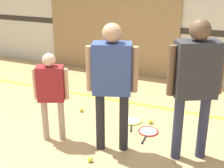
# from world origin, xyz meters

# --- Properties ---
(ground_plane) EXTENTS (16.00, 16.00, 0.00)m
(ground_plane) POSITION_xyz_m (0.00, 0.00, 0.00)
(ground_plane) COLOR tan
(wall_back) EXTENTS (16.00, 0.07, 3.20)m
(wall_back) POSITION_xyz_m (0.00, 2.98, 1.60)
(wall_back) COLOR beige
(wall_back) RESTS_ON ground_plane
(wall_panel) EXTENTS (2.93, 0.05, 1.90)m
(wall_panel) POSITION_xyz_m (-1.03, 2.92, 0.95)
(wall_panel) COLOR #93754C
(wall_panel) RESTS_ON ground_plane
(floor_stripe) EXTENTS (14.40, 0.10, 0.01)m
(floor_stripe) POSITION_xyz_m (0.00, 1.48, 0.00)
(floor_stripe) COLOR yellow
(floor_stripe) RESTS_ON ground_plane
(person_instructor) EXTENTS (0.59, 0.38, 1.62)m
(person_instructor) POSITION_xyz_m (0.22, 0.04, 1.00)
(person_instructor) COLOR #232328
(person_instructor) RESTS_ON ground_plane
(person_student_left) EXTENTS (0.43, 0.30, 1.21)m
(person_student_left) POSITION_xyz_m (-0.59, -0.06, 0.75)
(person_student_left) COLOR tan
(person_student_left) RESTS_ON ground_plane
(person_student_right) EXTENTS (0.58, 0.45, 1.70)m
(person_student_right) POSITION_xyz_m (1.15, 0.24, 1.05)
(person_student_right) COLOR #2D334C
(person_student_right) RESTS_ON ground_plane
(racket_spare_on_floor) EXTENTS (0.30, 0.51, 0.03)m
(racket_spare_on_floor) POSITION_xyz_m (0.52, 0.61, 0.01)
(racket_spare_on_floor) COLOR red
(racket_spare_on_floor) RESTS_ON ground_plane
(racket_second_spare) EXTENTS (0.40, 0.53, 0.03)m
(racket_second_spare) POSITION_xyz_m (0.20, 0.84, 0.01)
(racket_second_spare) COLOR #C6D838
(racket_second_spare) RESTS_ON ground_plane
(tennis_ball_near_instructor) EXTENTS (0.07, 0.07, 0.07)m
(tennis_ball_near_instructor) POSITION_xyz_m (0.09, -0.34, 0.03)
(tennis_ball_near_instructor) COLOR #CCE038
(tennis_ball_near_instructor) RESTS_ON ground_plane
(tennis_ball_by_spare_racket) EXTENTS (0.07, 0.07, 0.07)m
(tennis_ball_by_spare_racket) POSITION_xyz_m (0.48, 0.88, 0.03)
(tennis_ball_by_spare_racket) COLOR #CCE038
(tennis_ball_by_spare_racket) RESTS_ON ground_plane
(tennis_ball_stray_left) EXTENTS (0.07, 0.07, 0.07)m
(tennis_ball_stray_left) POSITION_xyz_m (-0.66, 0.83, 0.03)
(tennis_ball_stray_left) COLOR #CCE038
(tennis_ball_stray_left) RESTS_ON ground_plane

